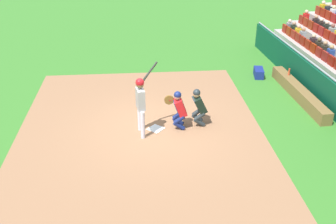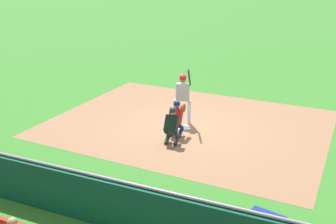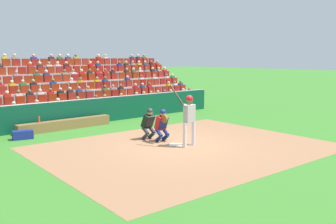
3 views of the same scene
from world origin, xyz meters
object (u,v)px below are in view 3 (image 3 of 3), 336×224
home_plate_marker (176,145)px  dugout_bench (66,124)px  catcher_crouching (162,123)px  water_bottle_on_bench (39,119)px  equipment_duffel_bag (23,135)px  home_plate_umpire (149,122)px  batter_at_plate (189,114)px

home_plate_marker → dugout_bench: dugout_bench is taller
catcher_crouching → water_bottle_on_bench: size_ratio=4.69×
catcher_crouching → equipment_duffel_bag: 5.61m
home_plate_umpire → equipment_duffel_bag: bearing=-41.9°
home_plate_umpire → water_bottle_on_bench: (2.70, -4.20, -0.12)m
home_plate_marker → home_plate_umpire: size_ratio=0.34×
home_plate_umpire → dugout_bench: bearing=-70.0°
equipment_duffel_bag → home_plate_umpire: bearing=150.9°
home_plate_umpire → batter_at_plate: bearing=101.1°
batter_at_plate → home_plate_marker: bearing=-65.0°
equipment_duffel_bag → dugout_bench: bearing=-147.9°
home_plate_marker → dugout_bench: size_ratio=0.10×
batter_at_plate → dugout_bench: bearing=-72.7°
home_plate_umpire → home_plate_marker: bearing=96.0°
home_plate_marker → equipment_duffel_bag: size_ratio=0.57×
catcher_crouching → water_bottle_on_bench: catcher_crouching is taller
home_plate_marker → water_bottle_on_bench: bearing=-63.1°
dugout_bench → equipment_duffel_bag: (2.23, 0.78, -0.05)m
equipment_duffel_bag → catcher_crouching: bearing=146.6°
batter_at_plate → home_plate_umpire: batter_at_plate is taller
batter_at_plate → water_bottle_on_bench: size_ratio=8.10×
dugout_bench → home_plate_umpire: bearing=110.0°
catcher_crouching → home_plate_umpire: catcher_crouching is taller
water_bottle_on_bench → home_plate_marker: bearing=116.9°
batter_at_plate → catcher_crouching: (0.25, -1.20, -0.47)m
batter_at_plate → equipment_duffel_bag: bearing=-51.9°
home_plate_marker → catcher_crouching: 1.02m
water_bottle_on_bench → dugout_bench: bearing=176.8°
batter_at_plate → catcher_crouching: batter_at_plate is taller
batter_at_plate → catcher_crouching: 1.32m
home_plate_marker → catcher_crouching: size_ratio=0.34×
home_plate_marker → home_plate_umpire: (0.15, -1.41, 0.68)m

